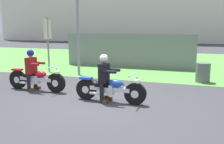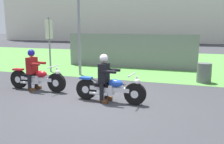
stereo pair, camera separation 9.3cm
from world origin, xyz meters
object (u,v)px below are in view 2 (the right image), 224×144
object	(u,v)px
motorcycle_follow	(37,79)
rider_follow	(32,66)
motorcycle_lead	(110,89)
sign_banner	(49,36)
trash_can	(204,73)
streetlight_pole	(81,2)
rider_lead	(105,74)

from	to	relation	value
motorcycle_follow	rider_follow	world-z (taller)	rider_follow
rider_follow	motorcycle_follow	bearing A→B (deg)	-0.81
motorcycle_lead	motorcycle_follow	xyz separation A→B (m)	(-2.81, 0.46, 0.01)
motorcycle_follow	sign_banner	xyz separation A→B (m)	(-1.57, 3.26, 1.33)
motorcycle_follow	rider_follow	xyz separation A→B (m)	(-0.17, 0.01, 0.42)
trash_can	rider_follow	bearing A→B (deg)	-150.64
trash_can	motorcycle_lead	bearing A→B (deg)	-125.96
streetlight_pole	trash_can	distance (m)	5.89
streetlight_pole	sign_banner	size ratio (longest dim) A/B	1.95
motorcycle_follow	motorcycle_lead	bearing A→B (deg)	-7.55
streetlight_pole	trash_can	bearing A→B (deg)	2.11
rider_lead	motorcycle_follow	bearing A→B (deg)	172.03
motorcycle_lead	streetlight_pole	size ratio (longest dim) A/B	0.42
trash_can	sign_banner	size ratio (longest dim) A/B	0.30
streetlight_pole	sign_banner	bearing A→B (deg)	171.44
rider_lead	trash_can	distance (m)	4.60
rider_lead	streetlight_pole	xyz separation A→B (m)	(-2.36, 3.43, 2.41)
motorcycle_lead	rider_follow	world-z (taller)	rider_follow
streetlight_pole	sign_banner	world-z (taller)	streetlight_pole
motorcycle_lead	motorcycle_follow	size ratio (longest dim) A/B	0.97
motorcycle_lead	trash_can	world-z (taller)	motorcycle_lead
streetlight_pole	trash_can	xyz separation A→B (m)	(5.16, 0.19, -2.84)
rider_follow	streetlight_pole	size ratio (longest dim) A/B	0.28
trash_can	motorcycle_follow	bearing A→B (deg)	-149.83
streetlight_pole	motorcycle_follow	bearing A→B (deg)	-95.47
motorcycle_lead	streetlight_pole	xyz separation A→B (m)	(-2.53, 3.44, 2.84)
motorcycle_follow	streetlight_pole	bearing A→B (deg)	86.36
rider_follow	streetlight_pole	world-z (taller)	streetlight_pole
rider_lead	sign_banner	bearing A→B (deg)	140.46
rider_lead	streetlight_pole	distance (m)	4.81
rider_follow	sign_banner	xyz separation A→B (m)	(-1.40, 3.25, 0.90)
sign_banner	rider_lead	bearing A→B (deg)	-41.37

